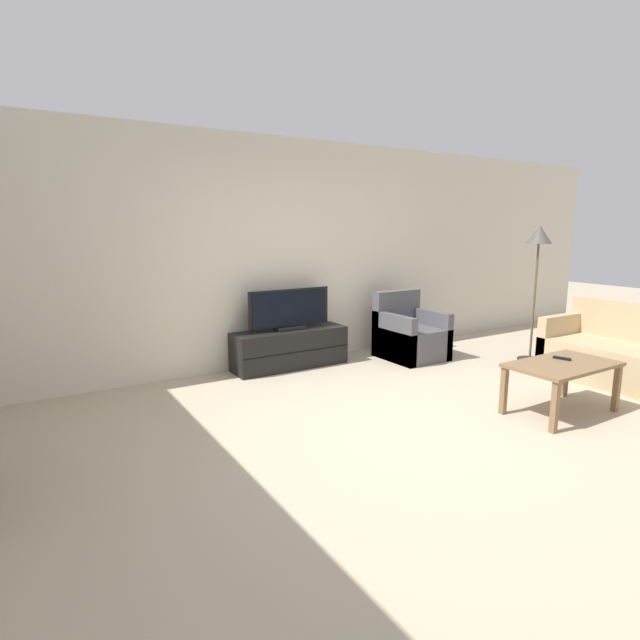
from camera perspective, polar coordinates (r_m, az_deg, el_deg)
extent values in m
plane|color=tan|center=(4.32, 10.39, -12.23)|extent=(24.00, 24.00, 0.00)
cube|color=beige|center=(6.05, -5.17, 7.59)|extent=(12.00, 0.06, 2.70)
cube|color=black|center=(5.99, -3.46, -3.26)|extent=(1.40, 0.41, 0.46)
cube|color=black|center=(5.82, -2.48, -3.68)|extent=(1.37, 0.01, 0.01)
cube|color=black|center=(5.94, -3.48, -0.92)|extent=(0.37, 0.18, 0.04)
cube|color=black|center=(5.89, -3.51, 1.40)|extent=(1.05, 0.03, 0.45)
cube|color=black|center=(5.88, -3.44, 1.38)|extent=(0.97, 0.01, 0.40)
cube|color=#4C4C51|center=(6.50, 10.39, -2.59)|extent=(0.70, 0.76, 0.40)
cube|color=#4C4C51|center=(6.65, 8.73, 1.46)|extent=(0.70, 0.14, 0.44)
cube|color=#4C4C51|center=(6.29, 8.39, -2.05)|extent=(0.10, 0.76, 0.60)
cube|color=#4C4C51|center=(6.68, 12.34, -1.43)|extent=(0.10, 0.76, 0.60)
cube|color=brown|center=(4.97, 26.01, -4.61)|extent=(1.01, 0.58, 0.03)
cube|color=brown|center=(4.53, 25.25, -9.03)|extent=(0.05, 0.05, 0.44)
cube|color=brown|center=(5.31, 30.78, -6.74)|extent=(0.05, 0.05, 0.44)
cube|color=brown|center=(4.80, 20.26, -7.59)|extent=(0.05, 0.05, 0.44)
cube|color=brown|center=(5.54, 26.23, -5.65)|extent=(0.05, 0.05, 0.44)
cube|color=black|center=(5.10, 25.92, -3.96)|extent=(0.08, 0.16, 0.02)
cube|color=tan|center=(6.57, 25.89, -2.23)|extent=(0.82, 0.11, 0.65)
cylinder|color=black|center=(6.90, 22.83, -4.14)|extent=(0.30, 0.30, 0.01)
cylinder|color=brown|center=(6.76, 23.27, 1.87)|extent=(0.03, 0.03, 1.45)
cone|color=#4C4742|center=(6.70, 23.79, 8.93)|extent=(0.30, 0.30, 0.22)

